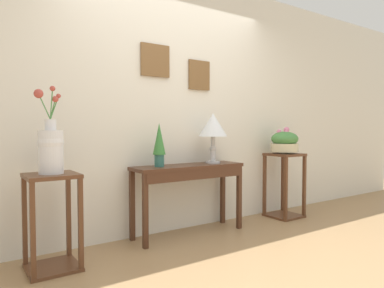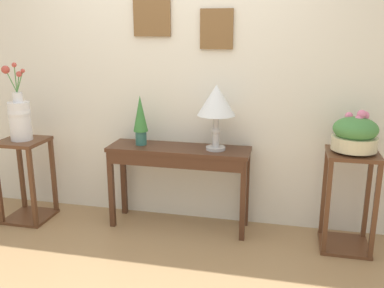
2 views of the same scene
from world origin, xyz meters
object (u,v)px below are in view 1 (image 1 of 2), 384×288
at_px(pedestal_stand_left, 52,222).
at_px(planter_bowl_wide_right, 285,142).
at_px(console_table, 190,176).
at_px(potted_plant_on_console, 159,143).
at_px(flower_vase_tall_left, 51,146).
at_px(pedestal_stand_right, 284,185).
at_px(table_lamp, 213,127).

relative_size(pedestal_stand_left, planter_bowl_wide_right, 2.25).
distance_m(console_table, potted_plant_on_console, 0.49).
height_order(flower_vase_tall_left, pedestal_stand_right, flower_vase_tall_left).
distance_m(flower_vase_tall_left, planter_bowl_wide_right, 2.81).
relative_size(flower_vase_tall_left, planter_bowl_wide_right, 2.02).
bearing_deg(flower_vase_tall_left, planter_bowl_wide_right, 1.88).
height_order(console_table, pedestal_stand_left, pedestal_stand_left).
height_order(potted_plant_on_console, flower_vase_tall_left, flower_vase_tall_left).
relative_size(table_lamp, pedestal_stand_left, 0.72).
relative_size(flower_vase_tall_left, pedestal_stand_right, 0.85).
height_order(flower_vase_tall_left, planter_bowl_wide_right, flower_vase_tall_left).
height_order(pedestal_stand_left, planter_bowl_wide_right, planter_bowl_wide_right).
bearing_deg(pedestal_stand_right, table_lamp, 176.22).
xyz_separation_m(console_table, planter_bowl_wide_right, (1.40, -0.05, 0.33)).
bearing_deg(pedestal_stand_right, flower_vase_tall_left, -178.13).
xyz_separation_m(console_table, pedestal_stand_left, (-1.40, -0.14, -0.24)).
distance_m(pedestal_stand_left, pedestal_stand_right, 2.81).
height_order(table_lamp, pedestal_stand_left, table_lamp).
height_order(pedestal_stand_left, flower_vase_tall_left, flower_vase_tall_left).
bearing_deg(table_lamp, flower_vase_tall_left, -174.60).
relative_size(potted_plant_on_console, pedestal_stand_left, 0.57).
distance_m(pedestal_stand_left, planter_bowl_wide_right, 2.86).
relative_size(table_lamp, potted_plant_on_console, 1.26).
relative_size(table_lamp, pedestal_stand_right, 0.68).
bearing_deg(pedestal_stand_left, pedestal_stand_right, 1.87).
height_order(table_lamp, flower_vase_tall_left, flower_vase_tall_left).
xyz_separation_m(table_lamp, pedestal_stand_left, (-1.72, -0.16, -0.75)).
distance_m(table_lamp, flower_vase_tall_left, 1.74).
xyz_separation_m(console_table, pedestal_stand_right, (1.40, -0.05, -0.22)).
bearing_deg(flower_vase_tall_left, console_table, 5.73).
xyz_separation_m(pedestal_stand_left, flower_vase_tall_left, (-0.00, -0.00, 0.60)).
relative_size(table_lamp, planter_bowl_wide_right, 1.62).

